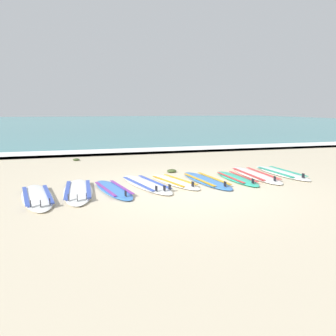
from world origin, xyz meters
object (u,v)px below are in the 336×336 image
Objects in this scene: surfboard_5 at (206,180)px; surfboard_7 at (255,175)px; surfboard_8 at (281,173)px; surfboard_6 at (237,178)px; surfboard_3 at (146,184)px; surfboard_1 at (78,191)px; surfboard_4 at (174,182)px; surfboard_0 at (37,197)px; surfboard_2 at (113,189)px.

surfboard_5 is 0.93× the size of surfboard_7.
surfboard_5 and surfboard_8 have the same top height.
surfboard_3 is at bearing -179.41° from surfboard_6.
surfboard_4 is at bearing 8.00° from surfboard_1.
surfboard_8 is (2.30, 0.35, -0.00)m from surfboard_5.
surfboard_4 is 1.04× the size of surfboard_6.
surfboard_4 is (0.68, 0.08, -0.00)m from surfboard_3.
surfboard_6 is (2.29, 0.02, -0.00)m from surfboard_3.
surfboard_1 is 4.51m from surfboard_7.
surfboard_4 is at bearing -174.38° from surfboard_7.
surfboard_0 is 1.04× the size of surfboard_5.
surfboard_0 is 0.97× the size of surfboard_7.
surfboard_1 is 3.00m from surfboard_5.
surfboard_6 is 0.80× the size of surfboard_7.
surfboard_8 is at bearing 8.08° from surfboard_0.
surfboard_7 is at bearing 5.62° from surfboard_4.
surfboard_5 is at bearing -179.18° from surfboard_6.
surfboard_3 is 1.04× the size of surfboard_8.
surfboard_7 is at bearing 8.67° from surfboard_0.
surfboard_2 and surfboard_5 have the same top height.
surfboard_3 is (2.29, 0.50, 0.00)m from surfboard_0.
surfboard_6 is at bearing -157.68° from surfboard_7.
surfboard_2 is at bearing -5.92° from surfboard_1.
surfboard_7 is (3.75, 0.61, -0.00)m from surfboard_2.
surfboard_5 is at bearing 7.74° from surfboard_0.
surfboard_0 is 3.03m from surfboard_4.
surfboard_5 is at bearing 0.46° from surfboard_3.
surfboard_1 is 1.23× the size of surfboard_6.
surfboard_1 and surfboard_5 have the same top height.
surfboard_3 and surfboard_7 have the same top height.
surfboard_1 and surfboard_8 have the same top height.
surfboard_4 is 0.90× the size of surfboard_8.
surfboard_5 is 1.16× the size of surfboard_6.
surfboard_6 is (1.61, -0.05, 0.00)m from surfboard_4.
surfboard_2 is at bearing -158.57° from surfboard_3.
surfboard_8 is at bearing 8.33° from surfboard_2.
surfboard_0 and surfboard_2 have the same top height.
surfboard_7 is at bearing 22.32° from surfboard_6.
surfboard_5 is at bearing -171.38° from surfboard_8.
surfboard_0 is at bearing -171.33° from surfboard_7.
surfboard_1 and surfboard_6 have the same top height.
surfboard_2 is at bearing -171.67° from surfboard_8.
surfboard_4 is 0.80m from surfboard_5.
surfboard_7 is (1.49, 0.29, -0.00)m from surfboard_5.
surfboard_7 is at bearing 9.22° from surfboard_2.
surfboard_3 and surfboard_8 have the same top height.
surfboard_8 is at bearing 5.46° from surfboard_3.
surfboard_0 is at bearing -161.01° from surfboard_1.
surfboard_0 is 5.32m from surfboard_7.
surfboard_4 and surfboard_5 have the same top height.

